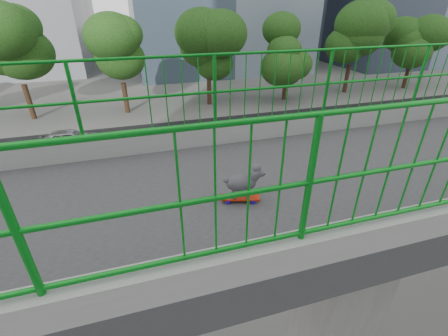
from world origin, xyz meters
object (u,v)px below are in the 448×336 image
poodle (243,182)px  car_2 (4,191)px  skateboard (240,198)px  car_4 (70,139)px  car_3 (143,148)px  car_0 (325,214)px

poodle → car_2: poodle is taller
skateboard → car_2: (-12.74, -8.03, -6.36)m
skateboard → car_4: (-19.14, -5.78, -6.37)m
poodle → car_4: poodle is taller
poodle → car_3: poodle is taller
skateboard → poodle: size_ratio=1.02×
car_3 → car_4: size_ratio=1.26×
car_2 → car_4: size_ratio=1.24×
skateboard → car_0: bearing=151.3°
car_3 → car_4: 5.78m
car_3 → car_0: bearing=-142.5°
poodle → car_3: size_ratio=0.09×
skateboard → car_2: bearing=-131.3°
skateboard → poodle: poodle is taller
skateboard → poodle: bearing=90.0°
poodle → car_0: size_ratio=0.10×
poodle → car_3: (-15.95, -1.00, -6.54)m
poodle → car_4: size_ratio=0.12×
skateboard → car_4: size_ratio=0.12×
car_4 → car_0: bearing=-136.5°
car_0 → poodle: bearing=-45.0°
car_0 → car_2: 15.77m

